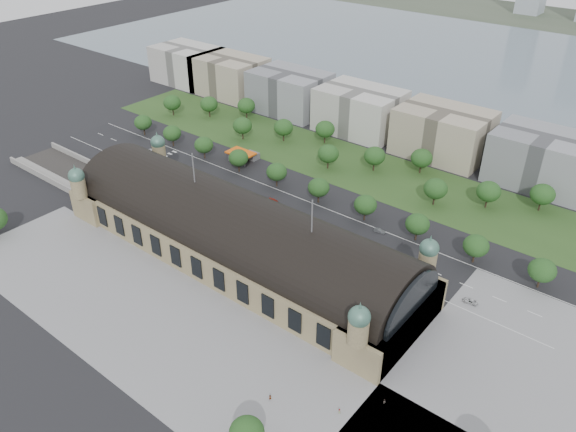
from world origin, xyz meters
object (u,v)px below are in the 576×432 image
Objects in this scene: traffic_car_5 at (379,231)px; parked_car_3 at (207,196)px; traffic_car_4 at (314,229)px; traffic_car_1 at (152,151)px; bus_mid at (281,223)px; parked_car_1 at (162,176)px; petrol_station at (247,154)px; traffic_car_6 at (470,301)px; pedestrian_0 at (339,411)px; pedestrian_2 at (385,401)px; bus_west at (255,212)px; parked_car_2 at (199,198)px; parked_car_4 at (179,190)px; parked_car_6 at (224,205)px; parked_car_0 at (168,179)px; pedestrian_1 at (270,398)px; parked_car_5 at (189,194)px; traffic_car_2 at (213,182)px; bus_east at (371,253)px; pedestrian_4 at (241,420)px; traffic_car_3 at (273,200)px.

parked_car_3 is (-75.52, -23.64, -0.09)m from traffic_car_5.
traffic_car_1 is at bearing -100.65° from traffic_car_4.
parked_car_1 is at bearing 95.83° from bus_mid.
petrol_station reaches higher than traffic_car_6.
pedestrian_2 is (7.97, 10.44, 0.12)m from pedestrian_0.
bus_mid is (53.76, -38.28, -1.32)m from petrol_station.
traffic_car_6 is 0.41× the size of bus_west.
parked_car_4 is at bearing -118.46° from parked_car_2.
bus_west is at bearing -43.99° from petrol_station.
traffic_car_1 is at bearing -100.36° from traffic_car_6.
petrol_station reaches higher than parked_car_6.
pedestrian_1 is at bearing 30.79° from parked_car_0.
traffic_car_5 is at bearing 113.03° from pedestrian_0.
petrol_station is 3.04× the size of parked_car_5.
pedestrian_1 reaches higher than pedestrian_0.
traffic_car_2 is 25.50m from parked_car_1.
pedestrian_2 is (129.16, -46.51, 0.27)m from parked_car_5.
parked_car_2 is 3.38× the size of pedestrian_0.
bus_east reaches higher than traffic_car_5.
parked_car_3 is 81.83m from bus_east.
parked_car_6 is 118.47m from pedestrian_0.
bus_west reaches higher than parked_car_6.
traffic_car_5 reaches higher than traffic_car_6.
pedestrian_4 reaches higher than parked_car_0.
parked_car_3 is at bearing -94.52° from traffic_car_6.
bus_west is (28.62, 5.67, 0.98)m from parked_car_2.
parked_car_2 is 2.98× the size of pedestrian_4.
bus_west reaches higher than pedestrian_2.
traffic_car_3 is 2.76× the size of pedestrian_0.
parked_car_6 is 0.40× the size of bus_mid.
bus_west is at bearing 75.59° from pedestrian_1.
traffic_car_2 is 84.40m from traffic_car_5.
traffic_car_6 is 66.49m from pedestrian_0.
traffic_car_6 is 1.02× the size of parked_car_1.
petrol_station is 7.77× the size of pedestrian_4.
pedestrian_2 reaches higher than parked_car_3.
pedestrian_2 reaches higher than traffic_car_5.
traffic_car_1 is 60.10m from parked_car_2.
traffic_car_5 reaches higher than parked_car_5.
parked_car_1 reaches higher than traffic_car_3.
parked_car_2 is (-55.23, -11.53, 0.06)m from traffic_car_4.
traffic_car_6 reaches higher than parked_car_5.
traffic_car_2 is 1.34× the size of traffic_car_3.
traffic_car_4 is at bearing -109.42° from traffic_car_3.
pedestrian_1 reaches higher than parked_car_5.
traffic_car_1 is 0.79× the size of traffic_car_6.
parked_car_3 is (12.38, -40.28, -2.27)m from petrol_station.
traffic_car_3 is 44.73m from parked_car_4.
traffic_car_1 is at bearing 83.66° from bus_west.
bus_east is 69.91m from pedestrian_2.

